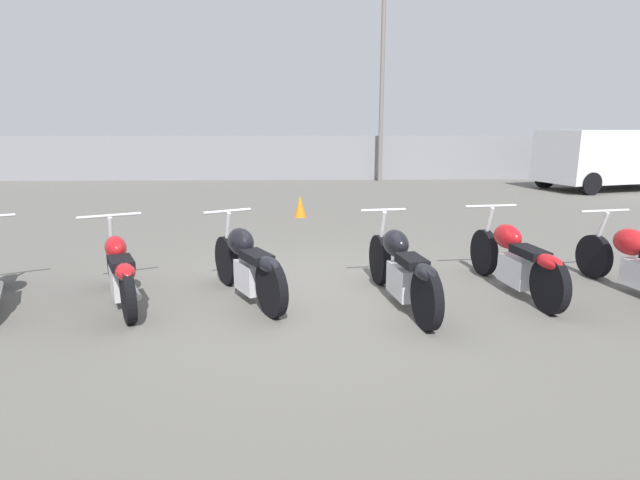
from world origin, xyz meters
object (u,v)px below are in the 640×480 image
(motorcycle_slot_2, at_px, (248,264))
(light_pole_left, at_px, (383,40))
(motorcycle_slot_4, at_px, (516,259))
(parked_van, at_px, (613,156))
(motorcycle_slot_3, at_px, (402,268))
(traffic_cone_near, at_px, (300,206))
(motorcycle_slot_1, at_px, (120,271))

(motorcycle_slot_2, bearing_deg, light_pole_left, 46.19)
(motorcycle_slot_4, xyz_separation_m, parked_van, (7.70, 10.63, 0.67))
(motorcycle_slot_3, height_order, traffic_cone_near, motorcycle_slot_3)
(motorcycle_slot_4, xyz_separation_m, traffic_cone_near, (-2.71, 5.55, -0.17))
(motorcycle_slot_2, bearing_deg, motorcycle_slot_4, -26.21)
(motorcycle_slot_2, height_order, parked_van, parked_van)
(motorcycle_slot_3, relative_size, motorcycle_slot_4, 1.02)
(motorcycle_slot_4, bearing_deg, motorcycle_slot_2, 175.65)
(parked_van, bearing_deg, motorcycle_slot_2, -60.66)
(light_pole_left, bearing_deg, motorcycle_slot_4, -91.38)
(motorcycle_slot_2, distance_m, parked_van, 15.42)
(motorcycle_slot_3, xyz_separation_m, traffic_cone_near, (-1.22, 5.94, -0.18))
(motorcycle_slot_4, relative_size, traffic_cone_near, 4.28)
(motorcycle_slot_1, xyz_separation_m, parked_van, (12.45, 10.92, 0.70))
(motorcycle_slot_1, bearing_deg, traffic_cone_near, 44.47)
(motorcycle_slot_3, bearing_deg, parked_van, 41.13)
(motorcycle_slot_1, relative_size, motorcycle_slot_4, 0.84)
(light_pole_left, height_order, motorcycle_slot_2, light_pole_left)
(parked_van, distance_m, traffic_cone_near, 11.61)
(motorcycle_slot_1, distance_m, traffic_cone_near, 6.19)
(motorcycle_slot_1, height_order, motorcycle_slot_3, motorcycle_slot_3)
(motorcycle_slot_1, bearing_deg, motorcycle_slot_4, -22.86)
(motorcycle_slot_3, distance_m, parked_van, 14.37)
(motorcycle_slot_1, relative_size, parked_van, 0.35)
(light_pole_left, relative_size, parked_van, 1.74)
(parked_van, xyz_separation_m, traffic_cone_near, (-10.41, -5.08, -0.85))
(motorcycle_slot_3, bearing_deg, motorcycle_slot_1, 169.16)
(light_pole_left, distance_m, motorcycle_slot_2, 14.99)
(motorcycle_slot_3, height_order, motorcycle_slot_4, motorcycle_slot_3)
(motorcycle_slot_2, relative_size, motorcycle_slot_3, 0.81)
(motorcycle_slot_1, height_order, motorcycle_slot_4, motorcycle_slot_4)
(motorcycle_slot_2, bearing_deg, motorcycle_slot_1, 155.70)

